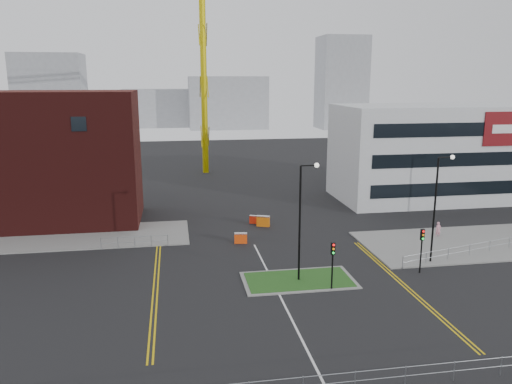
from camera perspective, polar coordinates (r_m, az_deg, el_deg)
ground at (r=31.75m, az=4.93°, el=-15.85°), size 200.00×200.00×0.00m
pavement_left at (r=52.83m, az=-23.17°, el=-4.92°), size 28.00×8.00×0.12m
pavement_right at (r=52.49m, az=24.93°, el=-5.20°), size 24.00×10.00×0.12m
island_kerb at (r=39.17m, az=4.89°, el=-10.02°), size 8.60×4.60×0.08m
grass_island at (r=39.17m, az=4.89°, el=-9.99°), size 8.00×4.00×0.12m
brick_building at (r=57.79m, az=-25.26°, el=3.26°), size 24.20×10.07×14.24m
office_block at (r=68.23m, az=19.80°, el=4.29°), size 25.00×12.20×12.00m
tower_crane at (r=84.95m, az=-2.21°, el=20.02°), size 51.18×15.74×37.49m
streetlamp_island at (r=37.48m, az=5.37°, el=-2.39°), size 1.46×0.36×9.18m
streetlamp_right_near at (r=43.78m, az=20.05°, el=-0.91°), size 1.46×0.36×9.18m
traffic_light_island at (r=36.98m, az=8.76°, el=-7.33°), size 0.28×0.33×3.65m
traffic_light_right at (r=41.78m, az=18.44°, el=-5.48°), size 0.28×0.33×3.65m
railing_front at (r=26.41m, az=8.38°, el=-20.43°), size 24.05×0.05×1.10m
railing_left at (r=47.37m, az=-13.71°, el=-5.35°), size 6.05×0.05×1.10m
railing_right at (r=49.50m, az=25.18°, el=-5.40°), size 19.05×5.05×1.10m
centre_line at (r=33.46m, az=4.06°, el=-14.24°), size 0.15×30.00×0.01m
yellow_left_a at (r=39.99m, az=-11.55°, el=-9.80°), size 0.12×24.00×0.01m
yellow_left_b at (r=39.98m, az=-11.12°, el=-9.79°), size 0.12×24.00×0.01m
yellow_right_a at (r=39.91m, az=16.28°, el=-10.12°), size 0.12×20.00×0.01m
yellow_right_b at (r=40.04m, az=16.67°, el=-10.07°), size 0.12×20.00×0.01m
skyline_a at (r=150.64m, az=-22.40°, el=10.25°), size 18.00×12.00×22.00m
skyline_b at (r=158.05m, az=-3.24°, el=10.16°), size 24.00×12.00×16.00m
skyline_c at (r=160.65m, az=9.73°, el=12.18°), size 14.00×12.00×28.00m
skyline_d at (r=167.21m, az=-9.84°, el=9.45°), size 30.00×12.00×12.00m
pedestrian at (r=52.05m, az=20.11°, el=-4.08°), size 0.58×0.39×1.58m
barrier_left at (r=47.36m, az=-1.75°, el=-5.23°), size 1.24×0.56×1.01m
barrier_mid at (r=53.68m, az=-0.18°, el=-3.12°), size 1.11×0.72×0.89m
barrier_right at (r=52.64m, az=0.83°, el=-3.29°), size 1.42×0.93×1.13m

